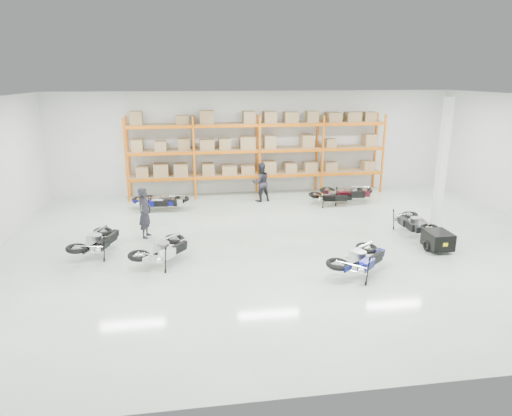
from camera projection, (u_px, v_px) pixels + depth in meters
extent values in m
plane|color=silver|center=(289.00, 244.00, 14.42)|extent=(18.00, 18.00, 0.00)
plane|color=white|center=(292.00, 98.00, 13.16)|extent=(18.00, 18.00, 0.00)
plane|color=silver|center=(256.00, 142.00, 20.43)|extent=(18.00, 0.00, 18.00)
plane|color=silver|center=(390.00, 267.00, 7.14)|extent=(18.00, 0.00, 18.00)
cube|color=#DA610B|center=(126.00, 161.00, 18.82)|extent=(0.08, 0.08, 3.50)
cube|color=#DA610B|center=(129.00, 157.00, 19.67)|extent=(0.08, 0.08, 3.50)
cube|color=#DA610B|center=(194.00, 159.00, 19.22)|extent=(0.08, 0.08, 3.50)
cube|color=#DA610B|center=(194.00, 155.00, 20.08)|extent=(0.08, 0.08, 3.50)
cube|color=#DA610B|center=(260.00, 157.00, 19.62)|extent=(0.08, 0.08, 3.50)
cube|color=#DA610B|center=(257.00, 154.00, 20.48)|extent=(0.08, 0.08, 3.50)
cube|color=#DA610B|center=(323.00, 156.00, 20.02)|extent=(0.08, 0.08, 3.50)
cube|color=#DA610B|center=(317.00, 152.00, 20.88)|extent=(0.08, 0.08, 3.50)
cube|color=#DA610B|center=(383.00, 154.00, 20.42)|extent=(0.08, 0.08, 3.50)
cube|color=#DA610B|center=(375.00, 151.00, 21.28)|extent=(0.08, 0.08, 3.50)
cube|color=#DA610B|center=(162.00, 180.00, 19.26)|extent=(2.70, 0.08, 0.12)
cube|color=#DA610B|center=(163.00, 175.00, 20.11)|extent=(2.70, 0.08, 0.12)
cube|color=#A68555|center=(162.00, 176.00, 19.67)|extent=(2.68, 0.88, 0.02)
cube|color=#A68555|center=(162.00, 171.00, 19.60)|extent=(2.40, 0.70, 0.44)
cube|color=#DA610B|center=(228.00, 178.00, 19.66)|extent=(2.70, 0.08, 0.12)
cube|color=#DA610B|center=(226.00, 173.00, 20.51)|extent=(2.70, 0.08, 0.12)
cube|color=#A68555|center=(227.00, 174.00, 20.07)|extent=(2.68, 0.88, 0.02)
cube|color=#A68555|center=(227.00, 169.00, 20.00)|extent=(2.40, 0.70, 0.44)
cube|color=#DA610B|center=(291.00, 176.00, 20.06)|extent=(2.70, 0.08, 0.12)
cube|color=#DA610B|center=(287.00, 171.00, 20.92)|extent=(2.70, 0.08, 0.12)
cube|color=#A68555|center=(289.00, 172.00, 20.47)|extent=(2.68, 0.88, 0.02)
cube|color=#A68555|center=(289.00, 167.00, 20.40)|extent=(2.40, 0.70, 0.44)
cube|color=#DA610B|center=(352.00, 174.00, 20.46)|extent=(2.70, 0.08, 0.12)
cube|color=#DA610B|center=(345.00, 170.00, 21.32)|extent=(2.70, 0.08, 0.12)
cube|color=#A68555|center=(349.00, 170.00, 20.87)|extent=(2.68, 0.88, 0.02)
cube|color=#A68555|center=(349.00, 165.00, 20.80)|extent=(2.40, 0.70, 0.44)
cube|color=#DA610B|center=(160.00, 154.00, 18.95)|extent=(2.70, 0.08, 0.12)
cube|color=#DA610B|center=(161.00, 151.00, 19.81)|extent=(2.70, 0.08, 0.12)
cube|color=#A68555|center=(161.00, 151.00, 19.36)|extent=(2.68, 0.88, 0.02)
cube|color=#A68555|center=(160.00, 145.00, 19.29)|extent=(2.40, 0.70, 0.44)
cube|color=#DA610B|center=(227.00, 152.00, 19.35)|extent=(2.70, 0.08, 0.12)
cube|color=#DA610B|center=(225.00, 149.00, 20.21)|extent=(2.70, 0.08, 0.12)
cube|color=#A68555|center=(226.00, 149.00, 19.76)|extent=(2.68, 0.88, 0.02)
cube|color=#A68555|center=(226.00, 144.00, 19.70)|extent=(2.40, 0.70, 0.44)
cube|color=#DA610B|center=(292.00, 151.00, 19.75)|extent=(2.70, 0.08, 0.12)
cube|color=#DA610B|center=(287.00, 148.00, 20.61)|extent=(2.70, 0.08, 0.12)
cube|color=#A68555|center=(289.00, 148.00, 20.16)|extent=(2.68, 0.88, 0.02)
cube|color=#A68555|center=(289.00, 142.00, 20.10)|extent=(2.40, 0.70, 0.44)
cube|color=#DA610B|center=(353.00, 149.00, 20.15)|extent=(2.70, 0.08, 0.12)
cube|color=#DA610B|center=(347.00, 146.00, 21.01)|extent=(2.70, 0.08, 0.12)
cube|color=#A68555|center=(350.00, 146.00, 20.56)|extent=(2.68, 0.88, 0.02)
cube|color=#A68555|center=(350.00, 141.00, 20.50)|extent=(2.40, 0.70, 0.44)
cube|color=#DA610B|center=(159.00, 127.00, 18.64)|extent=(2.70, 0.08, 0.12)
cube|color=#DA610B|center=(160.00, 125.00, 19.50)|extent=(2.70, 0.08, 0.12)
cube|color=#A68555|center=(159.00, 124.00, 19.05)|extent=(2.68, 0.88, 0.02)
cube|color=#A68555|center=(159.00, 119.00, 18.99)|extent=(2.40, 0.70, 0.44)
cube|color=#DA610B|center=(227.00, 126.00, 19.04)|extent=(2.70, 0.08, 0.12)
cube|color=#DA610B|center=(225.00, 124.00, 19.90)|extent=(2.70, 0.08, 0.12)
cube|color=#A68555|center=(226.00, 123.00, 19.45)|extent=(2.68, 0.88, 0.02)
cube|color=#A68555|center=(226.00, 118.00, 19.39)|extent=(2.40, 0.70, 0.44)
cube|color=#DA610B|center=(292.00, 125.00, 19.45)|extent=(2.70, 0.08, 0.12)
cube|color=#DA610B|center=(288.00, 123.00, 20.30)|extent=(2.70, 0.08, 0.12)
cube|color=#A68555|center=(290.00, 122.00, 19.85)|extent=(2.68, 0.88, 0.02)
cube|color=#A68555|center=(290.00, 117.00, 19.79)|extent=(2.40, 0.70, 0.44)
cube|color=#DA610B|center=(355.00, 124.00, 19.85)|extent=(2.70, 0.08, 0.12)
cube|color=#DA610B|center=(348.00, 122.00, 20.70)|extent=(2.70, 0.08, 0.12)
cube|color=#A68555|center=(351.00, 122.00, 20.25)|extent=(2.68, 0.88, 0.02)
cube|color=#A68555|center=(352.00, 116.00, 20.19)|extent=(2.40, 0.70, 0.44)
cube|color=white|center=(442.00, 167.00, 15.01)|extent=(0.25, 0.25, 4.50)
cube|color=black|center=(438.00, 240.00, 13.79)|extent=(0.69, 0.87, 0.50)
cube|color=yellow|center=(446.00, 245.00, 13.38)|extent=(0.15, 0.02, 0.10)
torus|color=black|center=(427.00, 246.00, 13.79)|extent=(0.07, 0.35, 0.35)
torus|color=black|center=(448.00, 245.00, 13.89)|extent=(0.07, 0.35, 0.35)
cylinder|color=black|center=(428.00, 232.00, 14.34)|extent=(0.05, 0.82, 0.04)
imported|color=black|center=(145.00, 213.00, 14.87)|extent=(0.53, 0.68, 1.67)
imported|color=#22212A|center=(261.00, 182.00, 19.16)|extent=(0.93, 0.80, 1.64)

